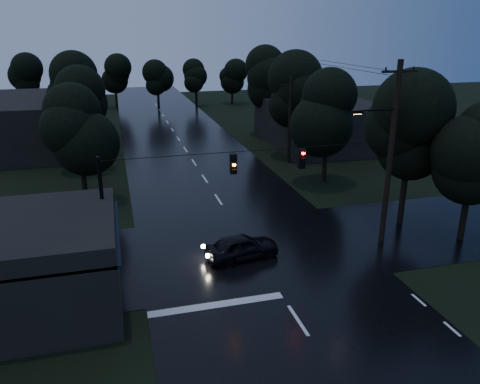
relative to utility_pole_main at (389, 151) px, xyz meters
name	(u,v)px	position (x,y,z in m)	size (l,w,h in m)	color
main_road	(194,163)	(-7.41, 19.00, -5.26)	(12.00, 120.00, 0.02)	black
cross_street	(250,248)	(-7.41, 1.00, -5.26)	(60.00, 9.00, 0.02)	black
building_far_right	(320,123)	(6.59, 23.00, -3.06)	(10.00, 14.00, 4.40)	black
building_far_left	(38,123)	(-21.41, 29.00, -2.76)	(10.00, 16.00, 5.00)	black
utility_pole_main	(389,151)	(0.00, 0.00, 0.00)	(3.50, 0.30, 10.00)	black
utility_pole_far	(290,120)	(0.89, 17.00, -1.38)	(2.00, 0.30, 7.50)	black
anchor_pole_left	(104,218)	(-14.91, 0.00, -2.26)	(0.18, 0.18, 6.00)	black
span_signals	(268,161)	(-6.85, -0.01, -0.01)	(15.00, 0.37, 1.12)	black
tree_corner_near	(411,128)	(2.59, 2.00, 0.74)	(4.48, 4.48, 9.44)	black
tree_corner_far	(475,150)	(4.59, -1.00, -0.02)	(3.92, 3.92, 8.26)	black
tree_left_a	(78,128)	(-16.41, 11.00, -0.02)	(3.92, 3.92, 8.26)	black
tree_left_b	(75,104)	(-17.01, 19.00, 0.36)	(4.20, 4.20, 8.85)	black
tree_left_c	(74,86)	(-17.61, 29.00, 0.74)	(4.48, 4.48, 9.44)	black
tree_right_a	(328,110)	(1.59, 11.00, 0.36)	(4.20, 4.20, 8.85)	black
tree_right_b	(296,92)	(2.19, 19.00, 0.74)	(4.48, 4.48, 9.44)	black
tree_right_c	(268,77)	(2.79, 29.00, 1.11)	(4.76, 4.76, 10.03)	black
car	(242,247)	(-8.16, 0.02, -4.60)	(1.57, 3.89, 1.33)	black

